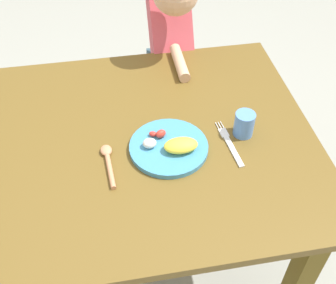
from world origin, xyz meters
TOP-DOWN VIEW (x-y plane):
  - ground_plane at (0.00, 0.00)m, footprint 8.00×8.00m
  - dining_table at (0.00, 0.00)m, footprint 1.18×0.97m
  - plate at (0.10, -0.07)m, footprint 0.25×0.25m
  - fork at (0.30, -0.08)m, footprint 0.04×0.21m
  - spoon at (-0.10, -0.09)m, footprint 0.04×0.18m
  - drinking_cup at (0.35, -0.04)m, footprint 0.07×0.07m
  - person at (0.22, 0.58)m, footprint 0.18×0.47m

SIDE VIEW (x-z plane):
  - ground_plane at x=0.00m, z-range 0.00..0.00m
  - person at x=0.22m, z-range 0.06..1.13m
  - dining_table at x=0.00m, z-range 0.25..0.97m
  - fork at x=0.30m, z-range 0.73..0.73m
  - spoon at x=-0.10m, z-range 0.72..0.74m
  - plate at x=0.10m, z-range 0.71..0.77m
  - drinking_cup at x=0.35m, z-range 0.73..0.81m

